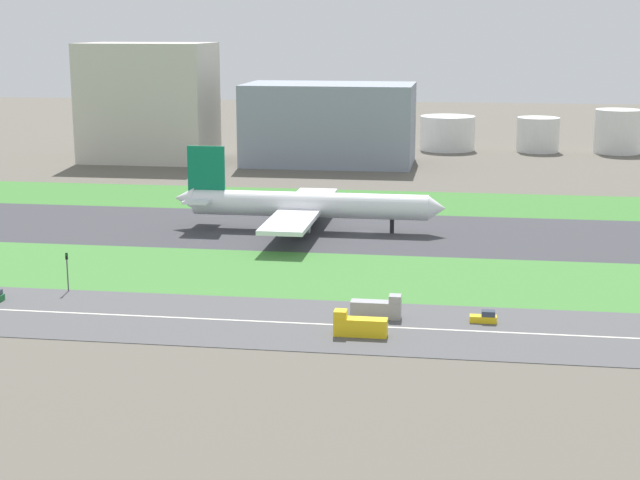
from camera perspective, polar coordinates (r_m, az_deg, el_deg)
ground_plane at (r=229.77m, az=2.66°, el=0.45°), size 800.00×800.00×0.00m
runway at (r=229.75m, az=2.67°, el=0.46°), size 280.00×46.00×0.10m
grass_median_north at (r=269.81m, az=3.57°, el=2.26°), size 280.00×36.00×0.10m
grass_median_south at (r=190.10m, az=1.39°, el=-2.09°), size 280.00×36.00×0.10m
highway at (r=159.62m, az=-0.06°, el=-4.96°), size 280.00×28.00×0.10m
highway_centerline at (r=159.60m, az=-0.06°, el=-4.94°), size 266.00×0.50×0.01m
airliner at (r=230.52m, az=-1.03°, el=2.08°), size 65.00×56.00×19.70m
truck_1 at (r=153.53m, az=2.29°, el=-5.05°), size 8.40×2.50×4.00m
truck_0 at (r=162.86m, az=3.39°, el=-4.03°), size 8.40×2.50×4.00m
car_1 at (r=162.55m, az=9.62°, el=-4.49°), size 4.40×1.80×2.00m
traffic_light at (r=183.69m, az=-14.59°, el=-1.66°), size 0.36×0.50×7.20m
terminal_building at (r=356.92m, az=-10.00°, el=7.96°), size 44.84×31.44×41.68m
hangar_building at (r=342.54m, az=0.55°, el=6.82°), size 58.55×33.74×27.99m
fuel_tank_west at (r=384.84m, az=7.47°, el=6.24°), size 21.26×21.26×13.22m
fuel_tank_centre at (r=385.76m, az=12.65°, el=6.05°), size 16.15×16.15×13.17m
fuel_tank_east at (r=388.81m, az=17.04°, el=6.11°), size 17.30×17.30×16.56m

